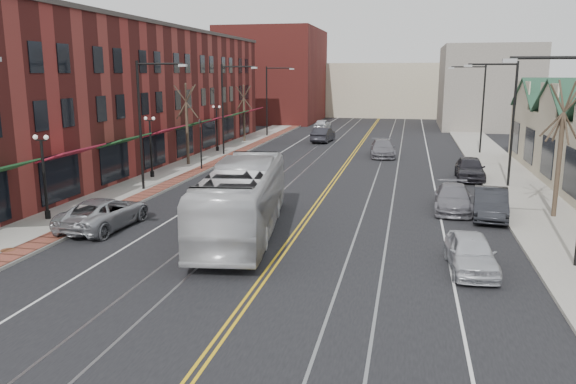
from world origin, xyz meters
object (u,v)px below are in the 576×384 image
at_px(parked_suv, 104,213).
at_px(parked_car_d, 470,168).
at_px(transit_bus, 242,199).
at_px(parked_car_b, 491,203).
at_px(parked_car_a, 471,253).
at_px(parked_car_c, 453,198).

bearing_deg(parked_suv, parked_car_d, -134.88).
bearing_deg(transit_bus, parked_car_b, -161.94).
height_order(parked_car_a, parked_car_b, parked_car_b).
height_order(parked_car_b, parked_car_c, parked_car_b).
distance_m(parked_suv, parked_car_b, 19.55).
xyz_separation_m(parked_car_a, parked_car_b, (1.80, 8.56, 0.06)).
xyz_separation_m(parked_car_b, parked_car_d, (0.00, 10.92, 0.04)).
distance_m(parked_suv, parked_car_c, 18.29).
height_order(parked_suv, parked_car_a, parked_suv).
bearing_deg(parked_suv, parked_car_a, 174.22).
distance_m(parked_car_b, parked_car_d, 10.92).
distance_m(parked_car_a, parked_car_c, 9.75).
distance_m(transit_bus, parked_car_d, 20.32).
height_order(parked_car_a, parked_car_c, parked_car_a).
bearing_deg(parked_car_a, parked_suv, 168.01).
bearing_deg(parked_car_b, parked_car_c, 152.26).
bearing_deg(parked_car_a, transit_bus, 160.29).
bearing_deg(parked_car_c, parked_suv, -154.55).
relative_size(parked_car_b, parked_car_c, 0.97).
xyz_separation_m(parked_car_b, parked_car_c, (-1.80, 1.19, -0.07)).
bearing_deg(transit_bus, parked_car_a, 155.94).
bearing_deg(parked_car_c, parked_car_b, -31.35).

